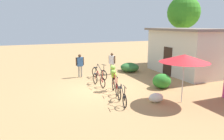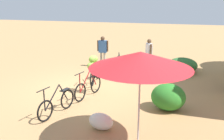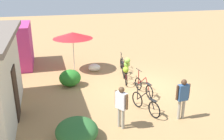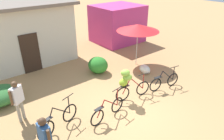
{
  "view_description": "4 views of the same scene",
  "coord_description": "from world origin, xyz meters",
  "views": [
    {
      "loc": [
        10.75,
        -3.73,
        3.55
      ],
      "look_at": [
        -0.17,
        0.74,
        1.02
      ],
      "focal_mm": 34.13,
      "sensor_mm": 36.0,
      "label": 1
    },
    {
      "loc": [
        8.35,
        3.76,
        3.28
      ],
      "look_at": [
        0.52,
        1.3,
        0.98
      ],
      "focal_mm": 39.37,
      "sensor_mm": 36.0,
      "label": 2
    },
    {
      "loc": [
        -10.41,
        4.29,
        4.85
      ],
      "look_at": [
        0.41,
        1.32,
        0.86
      ],
      "focal_mm": 39.43,
      "sensor_mm": 36.0,
      "label": 3
    },
    {
      "loc": [
        -4.35,
        -4.48,
        4.86
      ],
      "look_at": [
        0.27,
        1.22,
        1.18
      ],
      "focal_mm": 32.82,
      "sensor_mm": 36.0,
      "label": 4
    }
  ],
  "objects": [
    {
      "name": "person_bystander",
      "position": [
        -3.22,
        1.98,
        0.95
      ],
      "size": [
        0.51,
        0.38,
        1.56
      ],
      "color": "gray",
      "rests_on": "ground"
    },
    {
      "name": "bicycle_center_loaded",
      "position": [
        0.54,
        0.55,
        0.82
      ],
      "size": [
        1.59,
        0.47,
        1.42
      ],
      "color": "black",
      "rests_on": "ground"
    },
    {
      "name": "hedge_bush_front_left",
      "position": [
        -3.53,
        3.58,
        0.34
      ],
      "size": [
        1.5,
        1.38,
        0.68
      ],
      "primitive_type": "ellipsoid",
      "color": "#306A30",
      "rests_on": "ground"
    },
    {
      "name": "tree_behind_building",
      "position": [
        -4.97,
        9.6,
        4.54
      ],
      "size": [
        2.88,
        2.88,
        6.04
      ],
      "color": "brown",
      "rests_on": "ground"
    },
    {
      "name": "hedge_bush_front_right",
      "position": [
        1.04,
        3.3,
        0.42
      ],
      "size": [
        0.97,
        1.07,
        0.83
      ],
      "primitive_type": "ellipsoid",
      "color": "#2B7D28",
      "rests_on": "ground"
    },
    {
      "name": "ground_plane",
      "position": [
        0.0,
        0.0,
        0.0
      ],
      "size": [
        60.0,
        60.0,
        0.0
      ],
      "primitive_type": "plane",
      "color": "#AC8252"
    },
    {
      "name": "bicycle_near_pile",
      "position": [
        -0.8,
        0.14,
        0.34
      ],
      "size": [
        1.61,
        0.28,
        1.02
      ],
      "color": "black",
      "rests_on": "ground"
    },
    {
      "name": "market_umbrella",
      "position": [
        3.29,
        2.81,
        2.07
      ],
      "size": [
        2.24,
        2.24,
        2.25
      ],
      "color": "beige",
      "rests_on": "ground"
    },
    {
      "name": "produce_sack",
      "position": [
        2.83,
        1.72,
        0.22
      ],
      "size": [
        0.57,
        0.77,
        0.44
      ],
      "primitive_type": "ellipsoid",
      "rotation": [
        0.0,
        0.0,
        1.37
      ],
      "color": "silver",
      "rests_on": "ground"
    },
    {
      "name": "bicycle_leftmost",
      "position": [
        -2.4,
        0.72,
        0.36
      ],
      "size": [
        1.64,
        0.54,
        1.02
      ],
      "color": "black",
      "rests_on": "ground"
    },
    {
      "name": "bicycle_by_shop",
      "position": [
        2.4,
        0.17,
        0.35
      ],
      "size": [
        1.6,
        0.35,
        0.97
      ],
      "color": "black",
      "rests_on": "ground"
    },
    {
      "name": "person_vendor",
      "position": [
        -3.22,
        -0.37,
        0.97
      ],
      "size": [
        0.23,
        0.58,
        1.59
      ],
      "color": "gray",
      "rests_on": "ground"
    },
    {
      "name": "building_low",
      "position": [
        -1.5,
        6.99,
        1.66
      ],
      "size": [
        5.82,
        3.41,
        3.28
      ],
      "color": "beige",
      "rests_on": "ground"
    }
  ]
}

